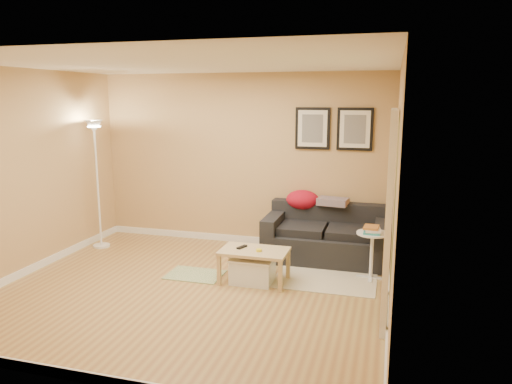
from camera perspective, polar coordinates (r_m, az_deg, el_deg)
floor at (r=5.88m, az=-7.59°, el=-11.38°), size 4.50×4.50×0.00m
ceiling at (r=5.45m, az=-8.31°, el=14.81°), size 4.50×4.50×0.00m
wall_back at (r=7.37m, az=-1.68°, el=3.79°), size 4.50×0.00×4.50m
wall_front at (r=3.81m, az=-20.08°, el=-3.82°), size 4.50×0.00×4.50m
wall_left at (r=6.73m, az=-25.77°, el=2.00°), size 0.00×4.00×4.00m
wall_right at (r=5.06m, az=16.12°, el=-0.01°), size 0.00×4.00×4.00m
baseboard_back at (r=7.62m, az=-1.65°, el=-5.58°), size 4.50×0.02×0.10m
baseboard_front at (r=4.30m, az=-18.82°, el=-20.11°), size 4.50×0.02×0.10m
baseboard_left at (r=7.01m, az=-24.84°, el=-8.14°), size 0.02×4.00×0.10m
baseboard_right at (r=5.43m, az=15.29°, el=-13.06°), size 0.02×4.00×0.10m
sofa at (r=6.81m, az=8.34°, el=-4.89°), size 1.70×0.90×0.75m
red_throw at (r=7.07m, az=5.52°, el=-0.92°), size 0.48×0.36×0.28m
plaid_throw at (r=6.96m, az=9.07°, el=-1.12°), size 0.45×0.32×0.10m
framed_print_left at (r=7.05m, az=6.71°, el=7.47°), size 0.50×0.04×0.60m
framed_print_right at (r=6.98m, az=11.62°, el=7.29°), size 0.50×0.04×0.60m
area_rug at (r=6.16m, az=8.15°, el=-10.25°), size 1.25×0.85×0.01m
green_runner at (r=6.32m, az=-7.22°, el=-9.66°), size 0.70×0.50×0.01m
coffee_table at (r=5.99m, az=-0.21°, el=-8.72°), size 0.94×0.73×0.41m
remote_control at (r=6.00m, az=-1.68°, el=-6.52°), size 0.10×0.17×0.02m
tape_roll at (r=5.86m, az=0.35°, el=-6.90°), size 0.07×0.07×0.03m
storage_bin at (r=5.98m, az=-0.42°, el=-9.20°), size 0.52×0.38×0.32m
side_table at (r=6.22m, az=13.49°, el=-7.34°), size 0.39×0.39×0.60m
book_stack at (r=6.12m, az=13.55°, el=-4.32°), size 0.20×0.26×0.08m
floor_lamp at (r=7.57m, az=-18.19°, el=0.45°), size 0.25×0.25×1.93m
doorway at (r=4.97m, az=15.37°, el=-3.42°), size 0.12×1.01×2.13m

